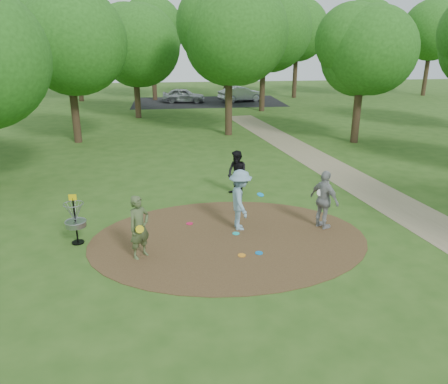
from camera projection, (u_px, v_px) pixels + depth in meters
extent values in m
plane|color=#2D5119|center=(229.00, 239.00, 13.25)|extent=(100.00, 100.00, 0.00)
cylinder|color=#47301C|center=(229.00, 239.00, 13.24)|extent=(8.40, 8.40, 0.02)
cube|color=#8C7A5B|center=(398.00, 206.00, 15.87)|extent=(7.55, 39.89, 0.01)
cube|color=black|center=(208.00, 102.00, 41.54)|extent=(14.00, 8.00, 0.01)
imported|color=#4A5A34|center=(139.00, 227.00, 11.88)|extent=(0.78, 0.77, 1.81)
cylinder|color=yellow|center=(140.00, 229.00, 11.64)|extent=(0.22, 0.04, 0.22)
imported|color=#7EA4BD|center=(240.00, 200.00, 13.67)|extent=(0.77, 1.29, 1.95)
cylinder|color=#0C8DD7|center=(260.00, 195.00, 13.66)|extent=(0.31, 0.31, 0.08)
imported|color=black|center=(237.00, 174.00, 16.62)|extent=(1.04, 1.09, 1.77)
cylinder|color=blue|center=(242.00, 176.00, 16.63)|extent=(0.23, 0.10, 0.22)
imported|color=#97989A|center=(324.00, 200.00, 13.73)|extent=(0.94, 1.21, 1.91)
cylinder|color=white|center=(320.00, 193.00, 13.59)|extent=(0.22, 0.06, 0.22)
cylinder|color=#18C4BE|center=(236.00, 233.00, 13.57)|extent=(0.22, 0.22, 0.02)
cylinder|color=#0B72BF|center=(259.00, 253.00, 12.34)|extent=(0.22, 0.22, 0.02)
cylinder|color=#D01447|center=(190.00, 224.00, 14.29)|extent=(0.22, 0.22, 0.02)
imported|color=#A3A6AA|center=(183.00, 95.00, 40.82)|extent=(4.05, 1.94, 1.33)
imported|color=#9B9DA2|center=(241.00, 94.00, 41.50)|extent=(4.55, 2.69, 1.42)
cylinder|color=orange|center=(242.00, 255.00, 12.21)|extent=(0.22, 0.22, 0.02)
cylinder|color=black|center=(76.00, 222.00, 12.78)|extent=(0.05, 0.05, 1.35)
cylinder|color=black|center=(78.00, 242.00, 13.00)|extent=(0.36, 0.36, 0.04)
cylinder|color=gray|center=(76.00, 224.00, 12.80)|extent=(0.60, 0.60, 0.16)
torus|color=gray|center=(75.00, 221.00, 12.77)|extent=(0.63, 0.63, 0.03)
torus|color=gray|center=(73.00, 204.00, 12.59)|extent=(0.58, 0.58, 0.02)
cube|color=yellow|center=(73.00, 197.00, 12.52)|extent=(0.22, 0.02, 0.18)
cylinder|color=#332316|center=(75.00, 110.00, 24.89)|extent=(0.44, 0.44, 3.80)
sphere|color=#225516|center=(68.00, 46.00, 23.73)|extent=(5.71, 5.71, 5.71)
cylinder|color=#332316|center=(229.00, 101.00, 26.81)|extent=(0.44, 0.44, 4.18)
sphere|color=#225516|center=(229.00, 37.00, 25.56)|extent=(6.01, 6.01, 6.01)
cylinder|color=#332316|center=(357.00, 111.00, 24.91)|extent=(0.44, 0.44, 3.61)
sphere|color=#225516|center=(363.00, 54.00, 23.87)|extent=(4.78, 4.78, 4.78)
cylinder|color=#332316|center=(137.00, 95.00, 32.79)|extent=(0.44, 0.44, 3.42)
sphere|color=#225516|center=(134.00, 48.00, 31.68)|extent=(5.85, 5.85, 5.85)
cylinder|color=#332316|center=(262.00, 84.00, 35.66)|extent=(0.44, 0.44, 4.37)
sphere|color=#225516|center=(264.00, 32.00, 34.33)|extent=(6.52, 6.52, 6.52)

